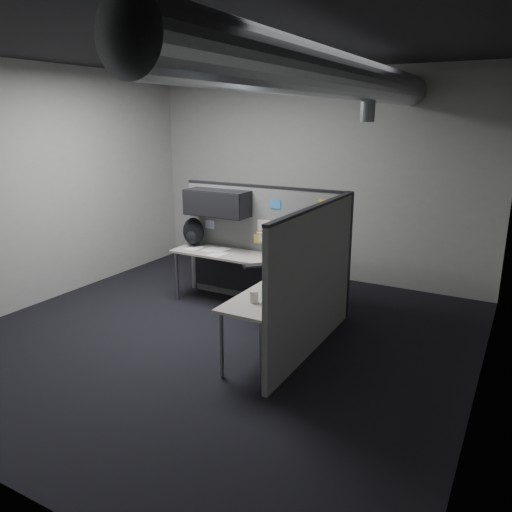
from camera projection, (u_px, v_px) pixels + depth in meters
The scene contains 12 objects.
room at pixel (260, 158), 5.06m from camera, with size 5.62×5.62×3.22m.
partition_back at pixel (251, 232), 6.78m from camera, with size 2.44×0.42×1.63m.
partition_right at pixel (314, 280), 5.33m from camera, with size 0.07×2.23×1.63m.
desk at pixel (258, 273), 6.24m from camera, with size 2.31×2.11×0.73m.
monitor at pixel (315, 245), 6.11m from camera, with size 0.62×0.62×0.51m.
keyboard at pixel (261, 266), 6.09m from camera, with size 0.43×0.43×0.04m.
mouse at pixel (282, 279), 5.59m from camera, with size 0.30×0.30×0.05m.
phone at pixel (280, 290), 5.18m from camera, with size 0.25×0.26×0.10m.
bottles at pixel (271, 304), 4.81m from camera, with size 0.12×0.16×0.07m.
cup at pixel (254, 297), 4.92m from camera, with size 0.09×0.09×0.12m, color beige.
papers at pixel (211, 250), 6.84m from camera, with size 0.66×0.47×0.01m.
backpack at pixel (193, 232), 7.07m from camera, with size 0.34×0.31×0.40m.
Camera 1 is at (3.02, -4.51, 2.50)m, focal length 35.00 mm.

